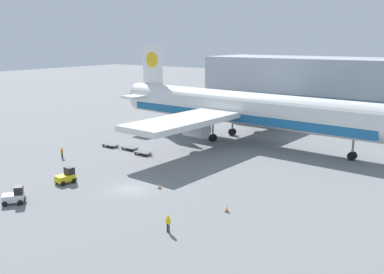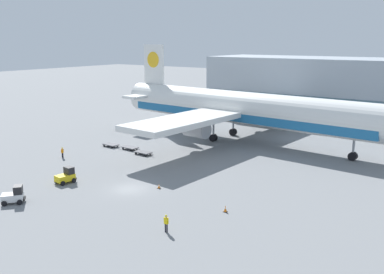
# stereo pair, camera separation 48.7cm
# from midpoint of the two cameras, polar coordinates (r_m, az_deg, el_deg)

# --- Properties ---
(ground_plane) EXTENTS (400.00, 400.00, 0.00)m
(ground_plane) POSITION_cam_midpoint_polar(r_m,az_deg,el_deg) (53.38, -8.03, -6.90)
(ground_plane) COLOR slate
(airplane_main) EXTENTS (58.09, 48.44, 17.00)m
(airplane_main) POSITION_cam_midpoint_polar(r_m,az_deg,el_deg) (77.02, 6.53, 3.73)
(airplane_main) COLOR white
(airplane_main) RESTS_ON ground_plane
(baggage_tug_foreground) EXTENTS (1.89, 2.60, 2.00)m
(baggage_tug_foreground) POSITION_cam_midpoint_polar(r_m,az_deg,el_deg) (57.18, -16.20, -5.02)
(baggage_tug_foreground) COLOR yellow
(baggage_tug_foreground) RESTS_ON ground_plane
(baggage_tug_mid) EXTENTS (2.68, 2.78, 2.00)m
(baggage_tug_mid) POSITION_cam_midpoint_polar(r_m,az_deg,el_deg) (52.15, -22.39, -7.23)
(baggage_tug_mid) COLOR silver
(baggage_tug_mid) RESTS_ON ground_plane
(baggage_dolly_lead) EXTENTS (3.73, 1.64, 0.48)m
(baggage_dolly_lead) POSITION_cam_midpoint_polar(r_m,az_deg,el_deg) (74.52, -10.59, -0.99)
(baggage_dolly_lead) COLOR #56565B
(baggage_dolly_lead) RESTS_ON ground_plane
(baggage_dolly_second) EXTENTS (3.73, 1.64, 0.48)m
(baggage_dolly_second) POSITION_cam_midpoint_polar(r_m,az_deg,el_deg) (72.01, -8.09, -1.38)
(baggage_dolly_second) COLOR #56565B
(baggage_dolly_second) RESTS_ON ground_plane
(baggage_dolly_third) EXTENTS (3.73, 1.64, 0.48)m
(baggage_dolly_third) POSITION_cam_midpoint_polar(r_m,az_deg,el_deg) (68.66, -6.34, -2.03)
(baggage_dolly_third) COLOR #56565B
(baggage_dolly_third) RESTS_ON ground_plane
(ground_crew_near) EXTENTS (0.57, 0.23, 1.76)m
(ground_crew_near) POSITION_cam_midpoint_polar(r_m,az_deg,el_deg) (41.37, -3.12, -11.24)
(ground_crew_near) COLOR black
(ground_crew_near) RESTS_ON ground_plane
(ground_crew_far) EXTENTS (0.32, 0.54, 1.71)m
(ground_crew_far) POSITION_cam_midpoint_polar(r_m,az_deg,el_deg) (69.10, -16.71, -1.89)
(ground_crew_far) COLOR black
(ground_crew_far) RESTS_ON ground_plane
(traffic_cone_near) EXTENTS (0.40, 0.40, 0.58)m
(traffic_cone_near) POSITION_cam_midpoint_polar(r_m,az_deg,el_deg) (53.18, -4.17, -6.56)
(traffic_cone_near) COLOR black
(traffic_cone_near) RESTS_ON ground_plane
(traffic_cone_far) EXTENTS (0.40, 0.40, 0.74)m
(traffic_cone_far) POSITION_cam_midpoint_polar(r_m,az_deg,el_deg) (46.25, 4.78, -9.50)
(traffic_cone_far) COLOR black
(traffic_cone_far) RESTS_ON ground_plane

